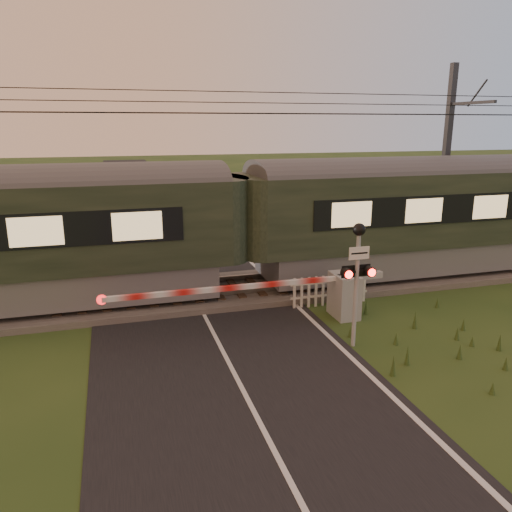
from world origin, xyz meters
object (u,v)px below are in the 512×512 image
object	(u,v)px
train	(239,224)
boom_gate	(333,294)
crossing_signal	(357,263)
catenary_mast	(447,160)
picket_fence	(330,290)

from	to	relation	value
train	boom_gate	size ratio (longest dim) A/B	5.40
crossing_signal	catenary_mast	distance (m)	10.21
train	crossing_signal	distance (m)	4.94
picket_fence	catenary_mast	bearing A→B (deg)	31.63
boom_gate	catenary_mast	size ratio (longest dim) A/B	1.03
train	catenary_mast	world-z (taller)	catenary_mast
crossing_signal	catenary_mast	xyz separation A→B (m)	(7.33, 6.88, 1.77)
boom_gate	picket_fence	distance (m)	1.03
train	crossing_signal	world-z (taller)	train
boom_gate	crossing_signal	size ratio (longest dim) A/B	2.52
picket_fence	boom_gate	bearing A→B (deg)	-110.93
crossing_signal	picket_fence	bearing A→B (deg)	77.18
picket_fence	catenary_mast	xyz separation A→B (m)	(6.70, 4.12, 3.39)
picket_fence	crossing_signal	bearing A→B (deg)	-102.82
catenary_mast	boom_gate	bearing A→B (deg)	-144.33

